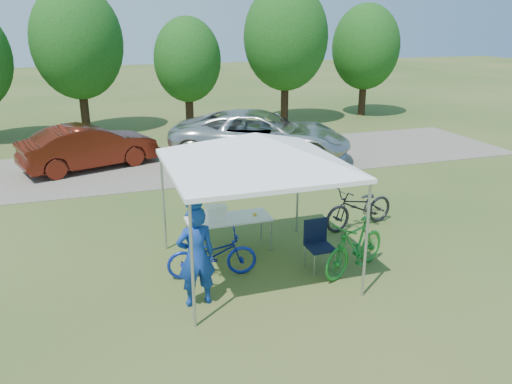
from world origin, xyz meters
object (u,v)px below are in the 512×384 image
Objects in this scene: bike_green at (355,246)px; sedan at (90,147)px; folding_table at (229,220)px; bike_dark at (360,207)px; minivan at (261,136)px; bike_blue at (212,255)px; folding_chair at (318,240)px; cooler at (216,213)px; cyclist at (196,256)px.

bike_green is 10.22m from sedan.
bike_dark is at bearing 3.98° from folding_table.
bike_dark is 0.31× the size of minivan.
bike_blue is 8.66m from sedan.
sedan reaches higher than bike_blue.
folding_table is 0.99× the size of bike_green.
bike_dark is (1.19, 1.92, -0.03)m from bike_green.
folding_table is 1.21m from bike_blue.
cooler is (-1.71, 1.28, 0.30)m from folding_chair.
minivan is (1.50, 7.84, 0.30)m from folding_chair.
sedan reaches higher than bike_green.
minivan reaches higher than bike_blue.
minivan is (-0.28, 6.33, 0.36)m from bike_dark.
minivan is (2.95, 6.55, 0.19)m from folding_table.
minivan is at bearing 63.93° from cooler.
minivan is (0.90, 8.25, 0.34)m from bike_green.
cooler is 0.07× the size of minivan.
folding_chair is (1.45, -1.28, -0.11)m from folding_table.
cyclist is at bearing -111.63° from bike_green.
bike_blue is 2.73m from bike_green.
minivan reaches higher than sedan.
cyclist is 9.36m from minivan.
folding_chair is at bearing -36.82° from cooler.
bike_dark is 9.27m from sedan.
bike_blue is at bearing -122.10° from cyclist.
sedan is at bearing -83.97° from cyclist.
bike_dark is 6.35m from minivan.
cooler is 0.24× the size of bike_green.
bike_dark reaches higher than folding_table.
bike_blue is (0.47, 0.87, -0.45)m from cyclist.
minivan is (3.55, 7.58, 0.42)m from bike_blue.
minivan is at bearing 65.80° from folding_table.
bike_green is at bearing -36.31° from cooler.
bike_green reaches higher than bike_blue.
cooler is at bearing -98.22° from bike_dark.
folding_chair is 0.22× the size of sedan.
folding_chair is 0.72m from bike_green.
bike_green reaches higher than folding_table.
cyclist is 1.08m from bike_blue.
bike_green is at bearing -36.07° from folding_chair.
folding_table is 7.19m from minivan.
folding_table is at bearing -179.68° from minivan.
minivan is 5.67m from sedan.
bike_green is at bearing -161.74° from minivan.
folding_chair is at bearing -150.13° from bike_green.
folding_table is 2.66m from bike_green.
bike_green is at bearing -39.66° from folding_table.
bike_green is at bearing 179.98° from cyclist.
folding_chair is 2.33m from bike_dark.
bike_green is 2.25m from bike_dark.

